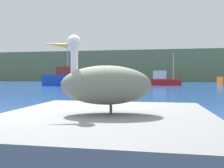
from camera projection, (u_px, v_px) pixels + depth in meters
ground_plane at (76, 158)px, 3.80m from camera, size 260.00×260.00×0.00m
hillside_backdrop at (151, 66)px, 71.69m from camera, size 140.00×14.38×8.61m
pier_dock at (106, 147)px, 2.93m from camera, size 2.57×2.83×0.84m
pelican at (105, 84)px, 2.91m from camera, size 1.38×0.77×0.95m
fishing_boat_blue at (60, 79)px, 33.70m from camera, size 4.60×1.73×5.42m
fishing_boat_red at (161, 80)px, 35.53m from camera, size 5.56×1.58×4.77m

